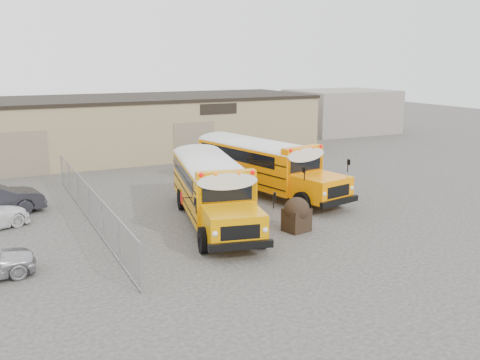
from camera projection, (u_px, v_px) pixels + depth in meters
name	position (u px, v px, depth m)	size (l,w,h in m)	color
ground	(230.00, 222.00, 25.45)	(120.00, 120.00, 0.00)	#343230
warehouse	(124.00, 126.00, 42.47)	(30.20, 10.20, 4.67)	#8A7855
chainlink_fence	(89.00, 203.00, 25.33)	(0.07, 18.07, 1.81)	gray
distant_building_right	(341.00, 111.00, 56.25)	(10.00, 8.00, 4.40)	gray
school_bus_left	(192.00, 160.00, 31.39)	(4.68, 10.78, 3.07)	orange
school_bus_right	(200.00, 148.00, 35.60)	(4.82, 11.02, 3.13)	#FC8700
tarp_bundle	(297.00, 214.00, 23.91)	(1.22, 1.15, 1.57)	black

